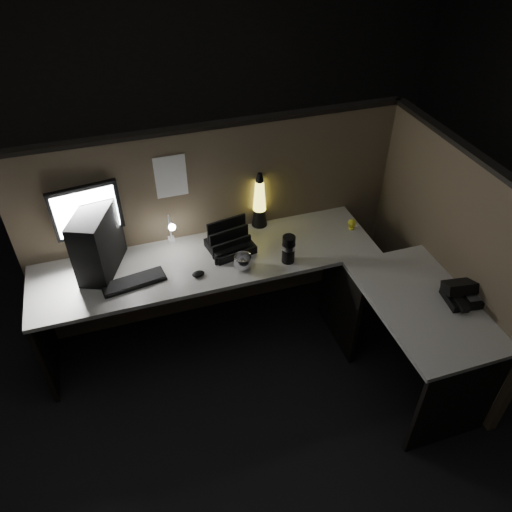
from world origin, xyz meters
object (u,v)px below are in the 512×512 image
object	(u,v)px
pc_tower	(97,241)
keyboard	(134,282)
monitor	(88,217)
lava_lamp	(260,204)
desk_phone	(462,293)

from	to	relation	value
pc_tower	keyboard	xyz separation A→B (m)	(0.17, -0.21, -0.21)
monitor	lava_lamp	world-z (taller)	monitor
monitor	lava_lamp	distance (m)	1.16
monitor	lava_lamp	xyz separation A→B (m)	(1.15, 0.03, -0.15)
lava_lamp	pc_tower	bearing A→B (deg)	-172.37
pc_tower	monitor	size ratio (longest dim) A/B	0.80
pc_tower	desk_phone	bearing A→B (deg)	-2.42
pc_tower	desk_phone	size ratio (longest dim) A/B	1.80
monitor	keyboard	world-z (taller)	monitor
monitor	desk_phone	size ratio (longest dim) A/B	2.25
keyboard	monitor	bearing A→B (deg)	111.86
desk_phone	keyboard	bearing A→B (deg)	165.76
pc_tower	monitor	world-z (taller)	monitor
keyboard	lava_lamp	world-z (taller)	lava_lamp
pc_tower	monitor	xyz separation A→B (m)	(-0.03, 0.12, 0.11)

